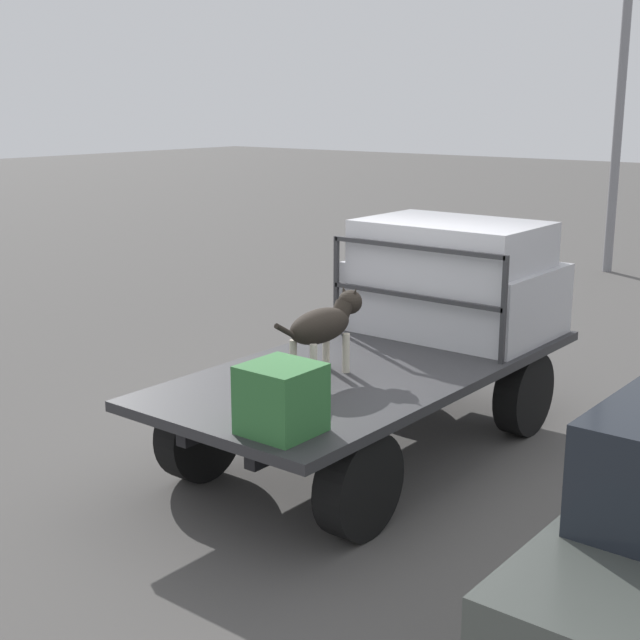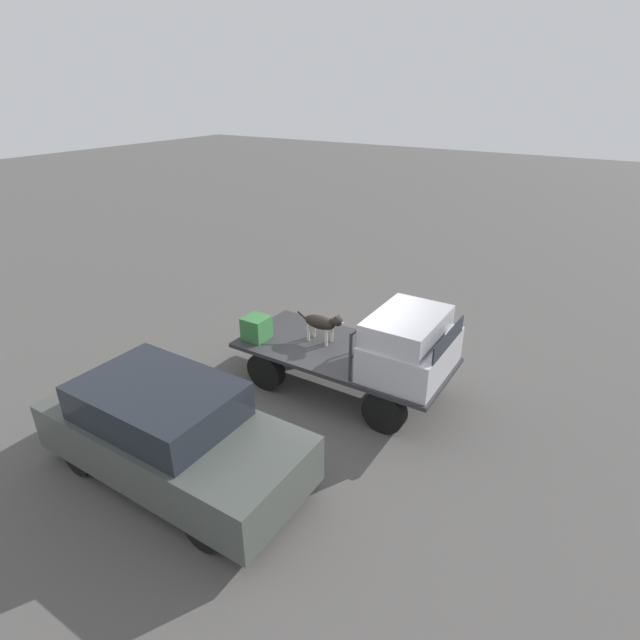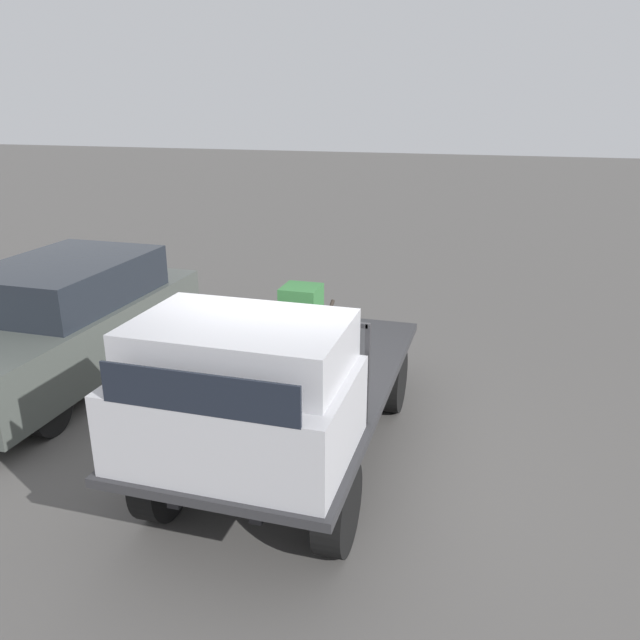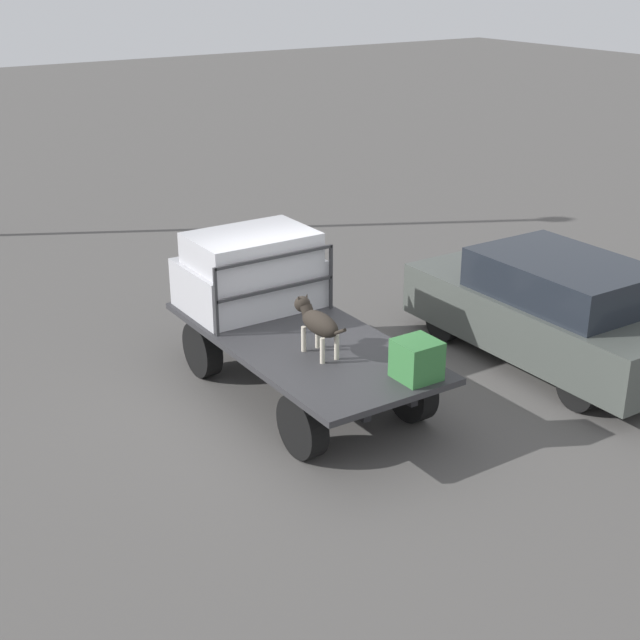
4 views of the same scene
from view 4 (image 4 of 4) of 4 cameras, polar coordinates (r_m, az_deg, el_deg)
ground_plane at (r=11.81m, az=-1.17°, el=-4.83°), size 80.00×80.00×0.00m
flatbed_truck at (r=11.55m, az=-1.19°, el=-2.14°), size 4.15×1.92×0.84m
truck_cab at (r=12.35m, az=-4.52°, el=3.13°), size 1.32×1.80×1.08m
truck_headboard at (r=11.74m, az=-2.87°, el=2.65°), size 0.04×1.80×0.93m
dog at (r=10.83m, az=-0.21°, el=-0.10°), size 1.08×0.28×0.68m
cargo_crate at (r=10.33m, az=6.21°, el=-2.53°), size 0.47×0.47×0.47m
parked_sedan at (r=12.89m, az=14.54°, el=0.67°), size 4.24×1.80×1.57m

